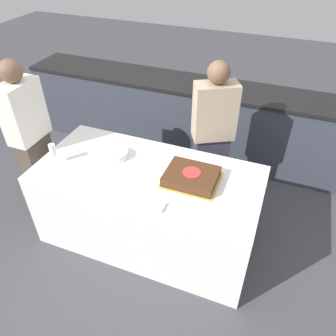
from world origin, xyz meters
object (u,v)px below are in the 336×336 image
(cake, at_px, (191,177))
(plate_stack, at_px, (116,154))
(person_cutting_cake, at_px, (212,138))
(person_seated_left, at_px, (32,141))
(wine_glass, at_px, (53,150))

(cake, bearing_deg, plate_stack, 174.74)
(person_cutting_cake, height_order, person_seated_left, person_seated_left)
(wine_glass, distance_m, person_cutting_cake, 1.44)
(plate_stack, xyz_separation_m, wine_glass, (-0.45, -0.26, 0.10))
(cake, bearing_deg, person_seated_left, -178.69)
(cake, height_order, plate_stack, cake)
(cake, height_order, wine_glass, wine_glass)
(cake, distance_m, wine_glass, 1.18)
(plate_stack, xyz_separation_m, person_cutting_cake, (0.72, 0.57, -0.01))
(person_seated_left, bearing_deg, wine_glass, -112.99)
(person_cutting_cake, bearing_deg, cake, 61.15)
(cake, relative_size, person_cutting_cake, 0.29)
(plate_stack, height_order, person_cutting_cake, person_cutting_cake)
(person_cutting_cake, distance_m, person_seated_left, 1.68)
(plate_stack, bearing_deg, cake, -5.26)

